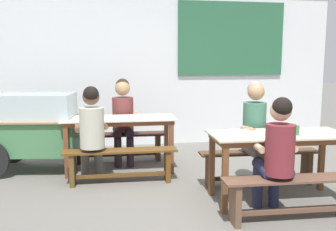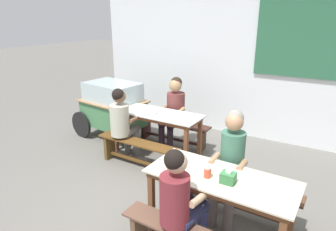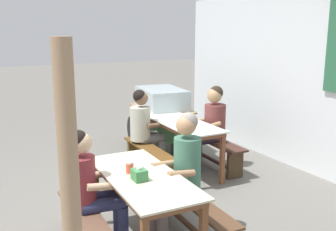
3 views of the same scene
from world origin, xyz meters
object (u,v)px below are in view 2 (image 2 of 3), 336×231
at_px(bench_far_back, 172,129).
at_px(person_center_facing, 174,108).
at_px(dining_table_far, 156,117).
at_px(person_left_back_turned, 122,120).
at_px(soup_bowl, 153,113).
at_px(food_cart, 113,106).
at_px(tissue_box, 228,178).
at_px(bench_far_front, 138,150).
at_px(condiment_jar, 207,172).
at_px(bench_near_back, 236,192).
at_px(person_right_near_table, 230,160).
at_px(person_near_front, 180,199).
at_px(dining_table_near, 221,184).

bearing_deg(bench_far_back, person_center_facing, -43.20).
relative_size(dining_table_far, person_left_back_turned, 1.26).
height_order(bench_far_back, soup_bowl, soup_bowl).
bearing_deg(food_cart, bench_far_back, 13.53).
relative_size(person_left_back_turned, tissue_box, 9.01).
distance_m(bench_far_front, condiment_jar, 1.95).
height_order(dining_table_far, food_cart, food_cart).
bearing_deg(bench_far_front, bench_far_back, 88.89).
height_order(dining_table_far, bench_far_front, dining_table_far).
height_order(person_left_back_turned, tissue_box, person_left_back_turned).
distance_m(bench_near_back, tissue_box, 0.82).
xyz_separation_m(person_right_near_table, person_left_back_turned, (-2.00, 0.52, -0.03)).
bearing_deg(person_right_near_table, food_cart, 156.35).
bearing_deg(soup_bowl, person_center_facing, 81.40).
xyz_separation_m(food_cart, person_left_back_turned, (0.81, -0.71, 0.06)).
bearing_deg(person_center_facing, bench_far_back, 136.80).
distance_m(person_near_front, tissue_box, 0.51).
xyz_separation_m(bench_far_front, tissue_box, (1.80, -0.98, 0.54)).
height_order(person_near_front, person_left_back_turned, person_left_back_turned).
relative_size(bench_far_back, condiment_jar, 12.90).
height_order(dining_table_near, person_left_back_turned, person_left_back_turned).
bearing_deg(food_cart, condiment_jar, -32.82).
bearing_deg(condiment_jar, tissue_box, 1.17).
relative_size(bench_far_back, food_cart, 0.89).
xyz_separation_m(person_center_facing, tissue_box, (1.71, -1.99, 0.08)).
relative_size(dining_table_near, person_left_back_turned, 1.23).
bearing_deg(bench_near_back, person_near_front, -104.52).
relative_size(dining_table_near, condiment_jar, 13.59).
xyz_separation_m(person_near_front, condiment_jar, (0.12, 0.36, 0.14)).
bearing_deg(dining_table_far, food_cart, 167.84).
bearing_deg(dining_table_near, bench_near_back, 88.07).
bearing_deg(person_left_back_turned, condiment_jar, -28.62).
bearing_deg(tissue_box, person_right_near_table, 106.24).
bearing_deg(person_center_facing, dining_table_far, -99.49).
bearing_deg(soup_bowl, tissue_box, -38.43).
xyz_separation_m(person_near_front, person_center_facing, (-1.38, 2.36, 0.05)).
height_order(person_near_front, tissue_box, person_near_front).
xyz_separation_m(dining_table_near, person_left_back_turned, (-2.06, 0.98, 0.03)).
distance_m(dining_table_far, person_left_back_turned, 0.59).
xyz_separation_m(dining_table_far, bench_far_front, (-0.01, -0.54, -0.40)).
bearing_deg(tissue_box, soup_bowl, 141.57).
bearing_deg(bench_far_front, person_center_facing, 84.94).
height_order(person_right_near_table, soup_bowl, person_right_near_table).
bearing_deg(food_cart, soup_bowl, -16.34).
height_order(dining_table_far, dining_table_near, same).
xyz_separation_m(bench_far_front, person_right_near_table, (1.65, -0.44, 0.45)).
relative_size(dining_table_near, person_center_facing, 1.19).
bearing_deg(person_near_front, bench_near_back, 75.48).
distance_m(bench_far_back, person_near_front, 2.85).
relative_size(dining_table_near, person_right_near_table, 1.17).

